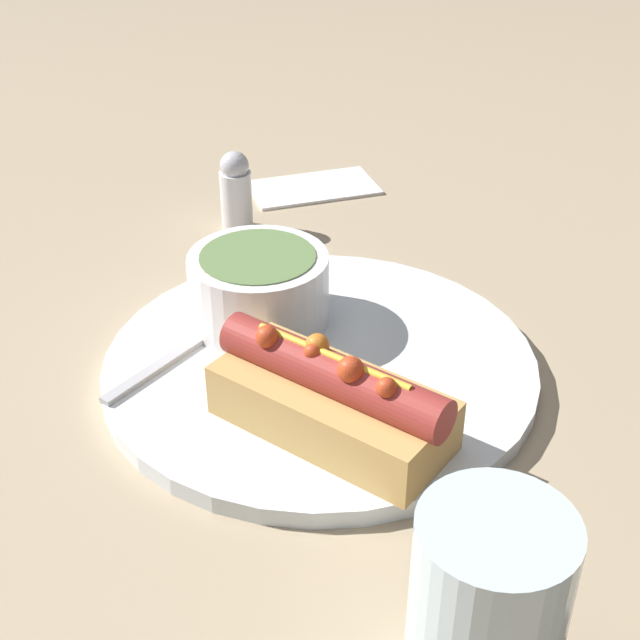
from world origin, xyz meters
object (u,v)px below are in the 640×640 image
at_px(hot_dog, 331,398).
at_px(salt_shaker, 236,191).
at_px(drinking_glass, 487,608).
at_px(spoon, 215,327).
at_px(soup_bowl, 259,286).

relative_size(hot_dog, salt_shaker, 2.17).
height_order(drinking_glass, salt_shaker, drinking_glass).
bearing_deg(salt_shaker, hot_dog, -61.83).
xyz_separation_m(hot_dog, spoon, (-0.10, 0.09, -0.02)).
bearing_deg(spoon, hot_dog, -107.00).
bearing_deg(drinking_glass, soup_bowl, 124.70).
bearing_deg(hot_dog, salt_shaker, 141.62).
bearing_deg(hot_dog, soup_bowl, 148.43).
relative_size(hot_dog, soup_bowl, 1.58).
relative_size(spoon, salt_shaker, 1.89).
relative_size(drinking_glass, salt_shaker, 1.37).
bearing_deg(drinking_glass, salt_shaker, 120.48).
distance_m(drinking_glass, salt_shaker, 0.49).
xyz_separation_m(soup_bowl, drinking_glass, (0.18, -0.26, 0.01)).
bearing_deg(soup_bowl, spoon, -140.75).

